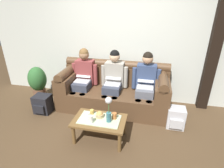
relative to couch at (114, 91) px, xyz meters
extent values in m
plane|color=#4C3823|center=(0.00, -1.17, -0.37)|extent=(14.00, 14.00, 0.00)
cube|color=silver|center=(0.00, 0.53, 1.08)|extent=(6.00, 0.12, 2.90)
cube|color=black|center=(1.86, 0.41, 1.08)|extent=(0.20, 0.20, 2.90)
cube|color=#513823|center=(0.00, -0.07, -0.16)|extent=(2.22, 0.88, 0.42)
cube|color=#513823|center=(0.00, 0.26, 0.25)|extent=(2.22, 0.22, 0.40)
cylinder|color=#513823|center=(0.00, 0.26, 0.50)|extent=(2.22, 0.18, 0.18)
cube|color=#513823|center=(-0.97, -0.07, 0.19)|extent=(0.28, 0.88, 0.28)
cylinder|color=#513823|center=(-0.97, -0.07, 0.37)|extent=(0.18, 0.88, 0.18)
cube|color=#513823|center=(0.97, -0.07, 0.19)|extent=(0.28, 0.88, 0.28)
cylinder|color=#513823|center=(0.97, -0.07, 0.37)|extent=(0.18, 0.88, 0.18)
cube|color=#383D4C|center=(-0.65, -0.13, 0.12)|extent=(0.34, 0.40, 0.15)
cylinder|color=#383D4C|center=(-0.75, -0.39, -0.16)|extent=(0.12, 0.12, 0.42)
cylinder|color=#383D4C|center=(-0.55, -0.39, -0.16)|extent=(0.12, 0.12, 0.42)
cube|color=brown|center=(-0.65, 0.11, 0.32)|extent=(0.38, 0.22, 0.54)
cylinder|color=brown|center=(-0.88, 0.07, 0.30)|extent=(0.09, 0.09, 0.44)
cylinder|color=brown|center=(-0.41, 0.07, 0.30)|extent=(0.09, 0.09, 0.44)
sphere|color=#936B4C|center=(-0.65, 0.09, 0.71)|extent=(0.21, 0.21, 0.21)
sphere|color=brown|center=(-0.65, 0.09, 0.75)|extent=(0.19, 0.19, 0.19)
cube|color=silver|center=(-0.65, -0.11, 0.21)|extent=(0.31, 0.22, 0.02)
cube|color=silver|center=(-0.65, 0.05, 0.31)|extent=(0.31, 0.20, 0.11)
cube|color=black|center=(-0.65, 0.04, 0.30)|extent=(0.27, 0.17, 0.09)
cube|color=#383D4C|center=(0.00, -0.13, 0.12)|extent=(0.34, 0.40, 0.15)
cylinder|color=#383D4C|center=(-0.10, -0.39, -0.16)|extent=(0.12, 0.12, 0.42)
cylinder|color=#383D4C|center=(0.10, -0.39, -0.16)|extent=(0.12, 0.12, 0.42)
cube|color=gray|center=(0.00, 0.11, 0.32)|extent=(0.38, 0.22, 0.54)
cylinder|color=gray|center=(-0.23, 0.07, 0.30)|extent=(0.09, 0.09, 0.44)
cylinder|color=gray|center=(0.23, 0.07, 0.30)|extent=(0.09, 0.09, 0.44)
sphere|color=tan|center=(0.00, 0.09, 0.71)|extent=(0.21, 0.21, 0.21)
sphere|color=black|center=(0.00, 0.09, 0.75)|extent=(0.19, 0.19, 0.19)
cube|color=silver|center=(0.00, -0.11, 0.21)|extent=(0.31, 0.22, 0.02)
cube|color=silver|center=(0.00, 0.03, 0.31)|extent=(0.31, 0.20, 0.08)
cube|color=black|center=(0.00, 0.02, 0.31)|extent=(0.27, 0.18, 0.06)
cube|color=#595B66|center=(0.65, -0.13, 0.12)|extent=(0.34, 0.40, 0.15)
cylinder|color=#595B66|center=(0.55, -0.39, -0.16)|extent=(0.12, 0.12, 0.42)
cylinder|color=#595B66|center=(0.75, -0.39, -0.16)|extent=(0.12, 0.12, 0.42)
cube|color=navy|center=(0.65, 0.11, 0.32)|extent=(0.38, 0.22, 0.54)
cylinder|color=navy|center=(0.41, 0.07, 0.30)|extent=(0.09, 0.09, 0.44)
cylinder|color=navy|center=(0.88, 0.07, 0.30)|extent=(0.09, 0.09, 0.44)
sphere|color=tan|center=(0.65, 0.09, 0.71)|extent=(0.21, 0.21, 0.21)
sphere|color=black|center=(0.65, 0.09, 0.75)|extent=(0.19, 0.19, 0.19)
cube|color=silver|center=(0.65, -0.11, 0.21)|extent=(0.31, 0.22, 0.02)
cube|color=silver|center=(0.65, 0.03, 0.32)|extent=(0.31, 0.21, 0.07)
cube|color=black|center=(0.65, 0.02, 0.31)|extent=(0.27, 0.18, 0.05)
cube|color=brown|center=(0.00, -1.05, -0.02)|extent=(0.84, 0.52, 0.04)
cube|color=#B2C69E|center=(0.00, -1.05, 0.01)|extent=(0.65, 0.36, 0.01)
cylinder|color=brown|center=(-0.37, -1.26, -0.20)|extent=(0.06, 0.06, 0.34)
cylinder|color=brown|center=(0.37, -1.26, -0.20)|extent=(0.06, 0.06, 0.34)
cylinder|color=brown|center=(-0.37, -0.84, -0.20)|extent=(0.06, 0.06, 0.34)
cylinder|color=brown|center=(0.37, -0.84, -0.20)|extent=(0.06, 0.06, 0.34)
cylinder|color=#336672|center=(0.16, -1.08, 0.09)|extent=(0.08, 0.08, 0.16)
cylinder|color=#3D7538|center=(0.16, -1.08, 0.26)|extent=(0.01, 0.01, 0.18)
sphere|color=silver|center=(0.16, -1.08, 0.39)|extent=(0.10, 0.10, 0.10)
cylinder|color=tan|center=(-0.01, -0.99, 0.04)|extent=(0.13, 0.13, 0.06)
sphere|color=tan|center=(-0.01, -0.99, 0.07)|extent=(0.11, 0.11, 0.11)
cylinder|color=white|center=(-0.19, -1.06, 0.06)|extent=(0.07, 0.07, 0.09)
cylinder|color=gold|center=(-0.16, -0.94, 0.05)|extent=(0.07, 0.07, 0.08)
cylinder|color=#B26633|center=(0.23, -0.99, 0.07)|extent=(0.07, 0.07, 0.10)
cylinder|color=white|center=(-0.10, -1.16, 0.08)|extent=(0.06, 0.06, 0.12)
cube|color=black|center=(-1.35, -0.55, -0.18)|extent=(0.33, 0.27, 0.38)
cube|color=black|center=(-1.35, -0.70, -0.22)|extent=(0.23, 0.05, 0.17)
cube|color=#B7B7BC|center=(1.24, -0.44, -0.18)|extent=(0.30, 0.25, 0.38)
cube|color=#B7B7BC|center=(1.24, -0.59, -0.22)|extent=(0.21, 0.05, 0.17)
cylinder|color=brown|center=(-1.75, -0.06, -0.24)|extent=(0.28, 0.28, 0.26)
ellipsoid|color=#2D602D|center=(-1.75, -0.06, 0.13)|extent=(0.40, 0.40, 0.56)
camera|label=1|loc=(0.72, -3.31, 1.71)|focal=28.85mm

